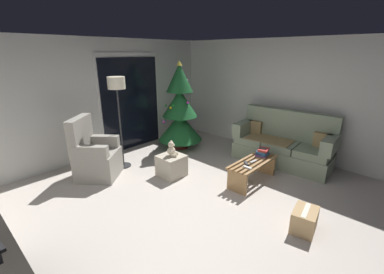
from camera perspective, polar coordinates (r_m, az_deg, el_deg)
The scene contains 18 objects.
ground_plane at distance 3.96m, azimuth 3.56°, elevation -15.40°, with size 7.00×7.00×0.00m, color #BCB2A8.
wall_back at distance 5.81m, azimuth -20.30°, elevation 7.94°, with size 5.72×0.12×2.50m, color beige.
wall_right at distance 5.87m, azimuth 22.15°, elevation 7.83°, with size 0.12×6.00×2.50m, color beige.
patio_door_frame at distance 6.14m, azimuth -13.57°, elevation 7.67°, with size 1.60×0.02×2.20m, color silver.
patio_door_glass at distance 6.13m, azimuth -13.44°, elevation 7.20°, with size 1.50×0.02×2.10m, color black.
couch at distance 5.56m, azimuth 19.79°, elevation -1.55°, with size 0.90×1.98×1.08m.
coffee_table at distance 4.63m, azimuth 13.51°, elevation -6.78°, with size 1.10×0.40×0.40m.
remote_silver at distance 4.53m, azimuth 13.62°, elevation -5.39°, with size 0.04×0.16×0.02m, color #ADADB2.
remote_white at distance 4.28m, azimuth 12.36°, elevation -6.72°, with size 0.04×0.16×0.02m, color silver.
remote_graphite at distance 4.43m, azimuth 12.09°, elevation -5.79°, with size 0.04×0.16×0.02m, color #333338.
book_stack at distance 4.82m, azimuth 15.63°, elevation -3.33°, with size 0.27×0.25×0.13m.
cell_phone at distance 4.80m, azimuth 15.62°, elevation -2.50°, with size 0.07×0.14×0.01m, color black.
christmas_tree at distance 5.91m, azimuth -2.74°, elevation 5.81°, with size 1.03×1.03×2.04m.
armchair at distance 4.97m, azimuth -21.00°, elevation -4.08°, with size 0.96×0.97×1.13m.
floor_lamp at distance 4.96m, azimuth -16.49°, elevation 9.67°, with size 0.32×0.32×1.78m.
ottoman at distance 4.77m, azimuth -4.63°, elevation -6.42°, with size 0.44×0.44×0.40m, color #B2A893.
teddy_bear_cream at distance 4.64m, azimuth -4.60°, elevation -2.83°, with size 0.21×0.22×0.29m.
cardboard_box_taped_mid_floor at distance 3.75m, azimuth 23.97°, elevation -16.67°, with size 0.44×0.34×0.30m.
Camera 1 is at (-2.55, -2.07, 2.22)m, focal length 23.70 mm.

